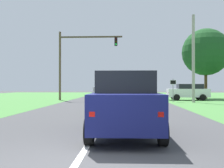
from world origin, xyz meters
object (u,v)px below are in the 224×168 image
(pickup_truck_lead, at_px, (113,96))
(utility_pole_right, at_px, (193,58))
(crossing_suv_far, at_px, (188,92))
(red_suv_near, at_px, (125,102))
(traffic_light, at_px, (76,55))
(oak_tree_right, at_px, (206,52))
(keep_moving_sign, at_px, (173,87))

(pickup_truck_lead, relative_size, utility_pole_right, 0.67)
(pickup_truck_lead, distance_m, utility_pole_right, 12.92)
(pickup_truck_lead, xyz_separation_m, crossing_suv_far, (7.63, 14.27, -0.07))
(pickup_truck_lead, bearing_deg, red_suv_near, -83.93)
(traffic_light, distance_m, crossing_suv_far, 12.97)
(oak_tree_right, relative_size, utility_pole_right, 1.04)
(oak_tree_right, bearing_deg, red_suv_near, -111.81)
(utility_pole_right, bearing_deg, keep_moving_sign, 161.90)
(crossing_suv_far, bearing_deg, keep_moving_sign, -123.45)
(oak_tree_right, relative_size, crossing_suv_far, 1.96)
(pickup_truck_lead, xyz_separation_m, utility_pole_right, (7.18, 10.26, 3.16))
(red_suv_near, relative_size, pickup_truck_lead, 0.85)
(pickup_truck_lead, distance_m, crossing_suv_far, 16.18)
(oak_tree_right, distance_m, crossing_suv_far, 6.95)
(red_suv_near, bearing_deg, keep_moving_sign, 75.17)
(traffic_light, xyz_separation_m, keep_moving_sign, (10.06, -2.91, -3.50))
(keep_moving_sign, height_order, utility_pole_right, utility_pole_right)
(keep_moving_sign, xyz_separation_m, utility_pole_right, (1.81, -0.59, 2.71))
(pickup_truck_lead, distance_m, traffic_light, 15.07)
(traffic_light, bearing_deg, crossing_suv_far, 2.35)
(oak_tree_right, bearing_deg, keep_moving_sign, -125.88)
(pickup_truck_lead, height_order, oak_tree_right, oak_tree_right)
(red_suv_near, height_order, oak_tree_right, oak_tree_right)
(crossing_suv_far, xyz_separation_m, utility_pole_right, (-0.45, -4.01, 3.23))
(keep_moving_sign, bearing_deg, crossing_suv_far, 56.55)
(oak_tree_right, distance_m, utility_pole_right, 8.86)
(red_suv_near, distance_m, keep_moving_sign, 18.21)
(traffic_light, distance_m, utility_pole_right, 12.40)
(oak_tree_right, bearing_deg, pickup_truck_lead, -120.44)
(red_suv_near, relative_size, crossing_suv_far, 1.07)
(red_suv_near, distance_m, oak_tree_right, 27.31)
(pickup_truck_lead, height_order, traffic_light, traffic_light)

